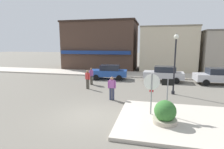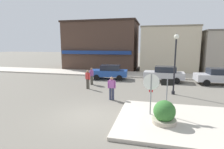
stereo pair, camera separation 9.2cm
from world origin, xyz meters
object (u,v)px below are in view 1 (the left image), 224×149
(parked_car_nearest, at_px, (109,72))
(pedestrian_crossing_near, at_px, (88,79))
(parked_car_third, at_px, (218,76))
(one_way_sign, at_px, (167,93))
(pedestrian_crossing_far, at_px, (91,76))
(planter, at_px, (165,114))
(lamp_post, at_px, (175,55))
(stop_sign, at_px, (152,89))
(parked_car_second, at_px, (164,74))
(pedestrian_kerb_side, at_px, (112,88))

(parked_car_nearest, height_order, pedestrian_crossing_near, pedestrian_crossing_near)
(parked_car_nearest, xyz_separation_m, parked_car_third, (10.73, -0.30, 0.00))
(one_way_sign, bearing_deg, pedestrian_crossing_far, 134.65)
(planter, xyz_separation_m, lamp_post, (0.97, 5.73, 2.40))
(planter, xyz_separation_m, parked_car_third, (5.43, 10.23, 0.25))
(stop_sign, bearing_deg, parked_car_second, 83.14)
(pedestrian_kerb_side, bearing_deg, one_way_sign, -33.91)
(parked_car_second, bearing_deg, lamp_post, -84.67)
(one_way_sign, bearing_deg, parked_car_second, 87.76)
(one_way_sign, height_order, parked_car_nearest, one_way_sign)
(stop_sign, relative_size, one_way_sign, 1.10)
(lamp_post, distance_m, parked_car_third, 6.69)
(pedestrian_crossing_far, bearing_deg, pedestrian_kerb_side, -54.51)
(parked_car_second, distance_m, pedestrian_kerb_side, 8.23)
(pedestrian_crossing_far, bearing_deg, pedestrian_crossing_near, -80.99)
(pedestrian_crossing_near, xyz_separation_m, pedestrian_kerb_side, (2.71, -2.51, 0.00))
(lamp_post, height_order, pedestrian_kerb_side, lamp_post)
(pedestrian_crossing_near, bearing_deg, parked_car_second, 36.38)
(stop_sign, distance_m, pedestrian_crossing_far, 8.62)
(stop_sign, height_order, parked_car_nearest, stop_sign)
(lamp_post, height_order, pedestrian_crossing_far, lamp_post)
(stop_sign, bearing_deg, planter, -55.34)
(parked_car_nearest, height_order, pedestrian_kerb_side, pedestrian_kerb_side)
(pedestrian_crossing_far, bearing_deg, lamp_post, -13.36)
(stop_sign, height_order, planter, stop_sign)
(one_way_sign, height_order, parked_car_second, one_way_sign)
(pedestrian_crossing_near, bearing_deg, parked_car_nearest, 81.82)
(lamp_post, xyz_separation_m, parked_car_second, (-0.45, 4.84, -2.15))
(parked_car_nearest, bearing_deg, stop_sign, -64.09)
(planter, relative_size, pedestrian_kerb_side, 0.76)
(parked_car_second, distance_m, pedestrian_crossing_near, 8.08)
(parked_car_nearest, height_order, pedestrian_crossing_far, pedestrian_crossing_far)
(pedestrian_crossing_far, bearing_deg, parked_car_third, 13.42)
(stop_sign, distance_m, planter, 1.48)
(parked_car_third, height_order, pedestrian_crossing_near, pedestrian_crossing_near)
(one_way_sign, relative_size, parked_car_second, 0.51)
(parked_car_nearest, bearing_deg, pedestrian_crossing_near, -98.18)
(stop_sign, relative_size, pedestrian_crossing_near, 1.43)
(parked_car_nearest, xyz_separation_m, pedestrian_crossing_far, (-0.95, -3.09, 0.06))
(parked_car_second, xyz_separation_m, pedestrian_kerb_side, (-3.79, -7.30, 0.06))
(parked_car_nearest, relative_size, pedestrian_crossing_near, 2.57)
(lamp_post, relative_size, parked_car_second, 1.11)
(pedestrian_crossing_near, bearing_deg, lamp_post, -0.42)
(parked_car_third, relative_size, pedestrian_crossing_far, 2.56)
(stop_sign, height_order, parked_car_third, stop_sign)
(parked_car_second, distance_m, pedestrian_crossing_far, 7.46)
(planter, xyz_separation_m, pedestrian_crossing_near, (-5.99, 5.78, 0.31))
(parked_car_third, bearing_deg, stop_sign, -123.14)
(one_way_sign, bearing_deg, parked_car_third, 60.27)
(planter, distance_m, parked_car_nearest, 11.79)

